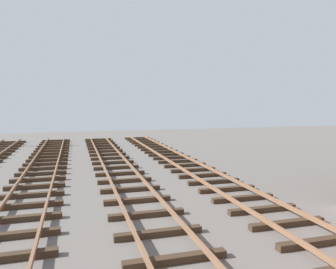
{
  "coord_description": "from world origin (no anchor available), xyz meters",
  "views": [
    {
      "loc": [
        -5.52,
        -1.36,
        3.74
      ],
      "look_at": [
        -1.21,
        13.55,
        2.17
      ],
      "focal_mm": 34.67,
      "sensor_mm": 36.0,
      "label": 1
    }
  ],
  "objects": []
}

